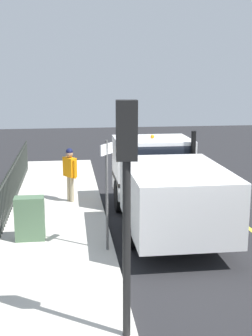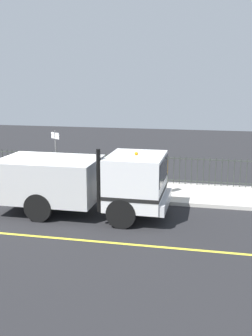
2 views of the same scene
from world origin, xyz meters
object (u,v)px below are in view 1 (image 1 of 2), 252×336
(street_sign, at_px, (107,183))
(traffic_light_near, at_px, (127,173))
(work_truck, at_px, (163,180))
(utility_cabinet, at_px, (30,218))
(worker_standing, at_px, (70,169))

(street_sign, bearing_deg, traffic_light_near, 89.83)
(traffic_light_near, distance_m, street_sign, 3.56)
(work_truck, bearing_deg, traffic_light_near, -107.40)
(traffic_light_near, distance_m, utility_cabinet, 5.07)
(work_truck, bearing_deg, utility_cabinet, -162.69)
(work_truck, relative_size, worker_standing, 3.48)
(worker_standing, bearing_deg, utility_cabinet, -50.51)
(traffic_light_near, bearing_deg, street_sign, 93.93)
(utility_cabinet, height_order, street_sign, street_sign)
(worker_standing, distance_m, traffic_light_near, 7.65)
(worker_standing, relative_size, traffic_light_near, 0.47)
(work_truck, xyz_separation_m, street_sign, (1.70, 1.94, 0.46))
(work_truck, xyz_separation_m, utility_cabinet, (3.49, 1.07, -0.58))
(work_truck, distance_m, utility_cabinet, 3.70)
(worker_standing, xyz_separation_m, utility_cabinet, (1.00, 3.17, -0.51))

